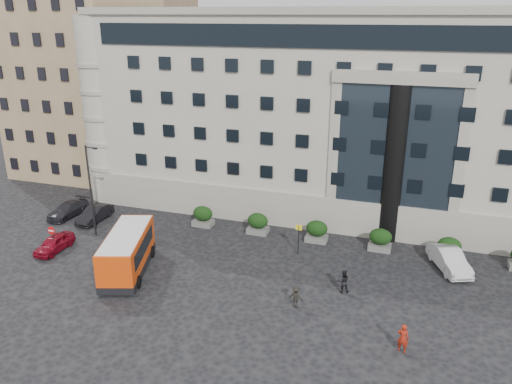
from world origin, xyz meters
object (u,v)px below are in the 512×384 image
red_truck (130,173)px  parked_car_b (95,214)px  minibus (127,251)px  white_taxi (449,259)px  parked_car_c (68,210)px  hedge_a (203,216)px  bus_stop_sign (299,234)px  hedge_c (317,231)px  parked_car_a (54,243)px  no_entry_sign (52,234)px  pedestrian_c (296,297)px  parked_car_d (171,182)px  hedge_b (258,223)px  pedestrian_a (403,338)px  hedge_d (380,239)px  pedestrian_b (343,281)px  street_lamp (91,187)px  hedge_e (449,248)px

red_truck → parked_car_b: bearing=-85.6°
minibus → white_taxi: bearing=1.4°
minibus → parked_car_c: (-11.24, 7.57, -1.04)m
hedge_a → red_truck: (-12.24, 7.66, 0.47)m
bus_stop_sign → hedge_c: bearing=72.2°
hedge_c → parked_car_c: hedge_c is taller
minibus → parked_car_a: size_ratio=2.04×
no_entry_sign → pedestrian_c: no_entry_sign is taller
parked_car_b → white_taxi: size_ratio=0.87×
parked_car_d → white_taxi: white_taxi is taller
hedge_b → parked_car_b: hedge_b is taller
bus_stop_sign → hedge_b: bearing=146.9°
parked_car_a → pedestrian_a: bearing=-9.9°
hedge_d → minibus: size_ratio=0.24×
hedge_c → parked_car_b: 20.40m
hedge_d → pedestrian_b: (-1.80, -7.44, -0.09)m
no_entry_sign → parked_car_a: bearing=125.6°
hedge_b → parked_car_c: 18.31m
hedge_a → hedge_c: 10.40m
hedge_c → pedestrian_c: size_ratio=1.20×
pedestrian_b → hedge_c: bearing=-82.9°
bus_stop_sign → red_truck: bearing=154.3°
hedge_b → pedestrian_b: hedge_b is taller
bus_stop_sign → pedestrian_c: size_ratio=1.65×
hedge_a → street_lamp: 9.89m
bus_stop_sign → hedge_e: bearing=13.9°
parked_car_c → pedestrian_a: 32.84m
hedge_c → street_lamp: street_lamp is taller
parked_car_a → hedge_a: bearing=41.4°
hedge_b → red_truck: red_truck is taller
minibus → pedestrian_b: bearing=-10.2°
hedge_c → parked_car_d: 19.69m
hedge_a → parked_car_c: size_ratio=0.41×
parked_car_a → pedestrian_b: bearing=1.6°
hedge_a → red_truck: 14.45m
white_taxi → pedestrian_c: (-9.61, -8.62, -0.03)m
pedestrian_b → red_truck: bearing=-47.5°
parked_car_c → parked_car_b: bearing=0.8°
red_truck → white_taxi: (33.03, -9.32, -0.60)m
parked_car_a → hedge_d: bearing=17.9°
hedge_d → hedge_e: same height
hedge_a → no_entry_sign: (-9.00, -8.84, 0.72)m
red_truck → pedestrian_b: bearing=-39.2°
pedestrian_a → hedge_e: bearing=-92.9°
parked_car_c → no_entry_sign: bearing=-55.2°
hedge_a → pedestrian_c: (11.18, -10.28, -0.16)m
no_entry_sign → pedestrian_b: (22.80, 1.40, -0.81)m
street_lamp → hedge_a: bearing=31.2°
street_lamp → parked_car_b: street_lamp is taller
parked_car_b → pedestrian_b: 24.26m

